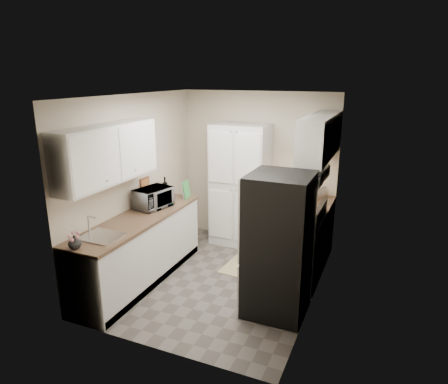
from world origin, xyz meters
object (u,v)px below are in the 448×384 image
Objects in this scene: refrigerator at (278,245)px; wine_bottle at (165,188)px; pantry_cabinet at (240,186)px; electric_range at (296,249)px; microwave at (153,198)px; toaster_oven at (312,193)px.

refrigerator is 5.88× the size of wine_bottle.
pantry_cabinet is 6.91× the size of wine_bottle.
wine_bottle is at bearing 176.29° from electric_range.
pantry_cabinet is 1.77× the size of electric_range.
microwave is at bearing -76.96° from wine_bottle.
microwave is 1.55× the size of toaster_oven.
microwave is (-0.82, -1.31, 0.06)m from pantry_cabinet.
pantry_cabinet reaches higher than refrigerator.
pantry_cabinet is at bearing -20.14° from microwave.
pantry_cabinet is 2.07m from refrigerator.
toaster_oven is at bearing -44.85° from microwave.
electric_range is at bearing -68.27° from toaster_oven.
pantry_cabinet is 1.58m from electric_range.
electric_range is (1.17, -0.93, -0.52)m from pantry_cabinet.
electric_range is at bearing 87.52° from refrigerator.
refrigerator is at bearing -92.48° from electric_range.
refrigerator reaches higher than toaster_oven.
pantry_cabinet is at bearing 39.97° from wine_bottle.
electric_range is at bearing -3.71° from wine_bottle.
pantry_cabinet reaches higher than toaster_oven.
refrigerator is 2.02m from microwave.
pantry_cabinet is at bearing 141.78° from electric_range.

